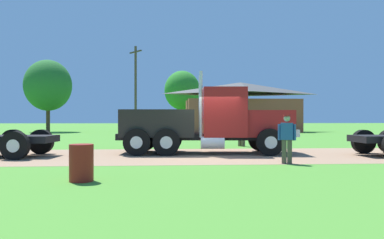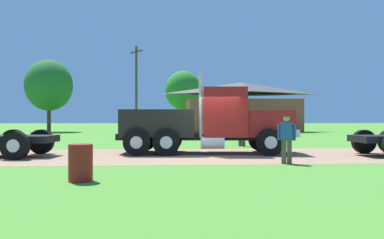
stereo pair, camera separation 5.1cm
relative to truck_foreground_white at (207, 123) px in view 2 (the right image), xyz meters
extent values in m
plane|color=#498A2D|center=(0.03, -0.94, -1.38)|extent=(200.00, 200.00, 0.00)
cube|color=#9B775A|center=(0.03, -0.94, -1.38)|extent=(120.00, 6.67, 0.01)
cube|color=black|center=(-0.09, 0.02, -0.61)|extent=(7.85, 2.11, 0.28)
cube|color=maroon|center=(2.74, -0.18, -0.03)|extent=(2.22, 2.21, 1.17)
cube|color=silver|center=(3.83, -0.26, -0.43)|extent=(0.32, 2.27, 0.32)
cube|color=maroon|center=(0.78, -0.04, 0.47)|extent=(2.02, 2.48, 2.16)
cube|color=#2D3D4C|center=(1.72, -0.11, 0.90)|extent=(0.18, 1.96, 0.95)
cylinder|color=silver|center=(-0.20, 0.96, 0.81)|extent=(0.14, 0.14, 2.85)
cylinder|color=silver|center=(-0.34, -0.90, 0.81)|extent=(0.14, 0.14, 2.85)
cylinder|color=silver|center=(0.15, -1.04, -0.83)|extent=(1.03, 0.59, 0.52)
cube|color=black|center=(-2.16, 0.16, -0.01)|extent=(3.38, 2.58, 1.20)
cylinder|color=black|center=(2.72, 1.00, -0.80)|extent=(1.17, 0.38, 1.15)
cylinder|color=silver|center=(2.73, 1.16, -0.80)|extent=(0.52, 0.08, 0.52)
cylinder|color=black|center=(2.55, -1.35, -0.80)|extent=(1.17, 0.38, 1.15)
cylinder|color=silver|center=(2.54, -1.51, -0.80)|extent=(0.52, 0.08, 0.52)
cylinder|color=black|center=(-2.89, 1.39, -0.80)|extent=(1.17, 0.38, 1.15)
cylinder|color=silver|center=(-2.88, 1.55, -0.80)|extent=(0.52, 0.08, 0.52)
cylinder|color=black|center=(-3.05, -0.96, -0.80)|extent=(1.17, 0.38, 1.15)
cylinder|color=silver|center=(-3.06, -1.12, -0.80)|extent=(0.52, 0.08, 0.52)
cylinder|color=black|center=(-1.64, 1.31, -0.80)|extent=(1.17, 0.38, 1.15)
cylinder|color=silver|center=(-1.63, 1.47, -0.80)|extent=(0.52, 0.08, 0.52)
cylinder|color=black|center=(-1.81, -1.05, -0.80)|extent=(1.17, 0.38, 1.15)
cylinder|color=silver|center=(-1.82, -1.21, -0.80)|extent=(0.52, 0.08, 0.52)
cylinder|color=black|center=(7.10, -0.46, -0.85)|extent=(1.07, 0.32, 1.07)
cylinder|color=silver|center=(7.10, -0.30, -0.85)|extent=(0.48, 0.05, 0.48)
cylinder|color=black|center=(-7.57, -2.19, -0.84)|extent=(1.11, 0.39, 1.09)
cylinder|color=silver|center=(-7.59, -2.35, -0.84)|extent=(0.49, 0.08, 0.49)
cylinder|color=black|center=(-7.38, 0.20, -0.84)|extent=(1.11, 0.39, 1.09)
cylinder|color=silver|center=(-7.37, 0.36, -0.84)|extent=(0.49, 0.08, 0.49)
cylinder|color=black|center=(-8.63, 0.30, -0.84)|extent=(1.11, 0.39, 1.09)
cylinder|color=silver|center=(-8.62, 0.46, -0.84)|extent=(0.49, 0.08, 0.49)
cube|color=#264C8C|center=(2.40, -4.04, -0.25)|extent=(0.48, 0.39, 0.59)
sphere|color=#9CA27B|center=(2.40, -4.04, 0.20)|extent=(0.23, 0.23, 0.23)
cylinder|color=maroon|center=(2.40, -4.04, 0.31)|extent=(0.24, 0.24, 0.06)
cube|color=brown|center=(2.32, -4.01, -0.96)|extent=(0.21, 0.22, 0.84)
cube|color=brown|center=(2.49, -4.07, -0.96)|extent=(0.21, 0.22, 0.84)
cylinder|color=#264C8C|center=(2.16, -3.95, -0.28)|extent=(0.10, 0.10, 0.56)
cylinder|color=#264C8C|center=(2.65, -4.13, -0.28)|extent=(0.10, 0.10, 0.56)
cube|color=#2D2D33|center=(2.41, 4.06, -0.28)|extent=(0.49, 0.56, 0.58)
sphere|color=tan|center=(2.41, 4.06, 0.16)|extent=(0.22, 0.22, 0.22)
cylinder|color=#1E478C|center=(2.41, 4.06, 0.26)|extent=(0.23, 0.23, 0.06)
cube|color=brown|center=(2.47, 3.97, -0.97)|extent=(0.24, 0.23, 0.81)
cube|color=brown|center=(2.35, 4.15, -0.97)|extent=(0.24, 0.23, 0.81)
cylinder|color=#2D2D33|center=(2.58, 3.81, -0.31)|extent=(0.10, 0.10, 0.55)
cylinder|color=#2D2D33|center=(2.25, 4.31, -0.31)|extent=(0.10, 0.10, 0.55)
cylinder|color=maroon|center=(-3.94, -7.30, -0.91)|extent=(0.60, 0.60, 0.94)
cube|color=brown|center=(6.83, 26.76, 0.48)|extent=(12.62, 6.80, 3.72)
pyramid|color=#484848|center=(6.83, 26.76, 3.72)|extent=(13.25, 7.14, 1.38)
cube|color=black|center=(4.93, 23.37, -0.28)|extent=(1.80, 0.07, 2.20)
cylinder|color=#4F3F31|center=(-5.16, 23.63, 3.27)|extent=(0.26, 0.26, 9.29)
cube|color=#4F3F31|center=(-5.16, 23.63, 7.31)|extent=(1.45, 1.83, 0.14)
cylinder|color=#513823|center=(-15.55, 27.58, 0.24)|extent=(0.44, 0.44, 3.24)
ellipsoid|color=#276829|center=(-15.55, 27.58, 4.00)|extent=(5.36, 5.36, 5.89)
cylinder|color=#513823|center=(0.40, 38.08, 0.40)|extent=(0.44, 0.44, 3.56)
ellipsoid|color=#2B7E26|center=(0.40, 38.08, 4.26)|extent=(5.21, 5.21, 5.73)
camera|label=1|loc=(-1.77, -16.95, 0.22)|focal=35.26mm
camera|label=2|loc=(-1.72, -16.96, 0.22)|focal=35.26mm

